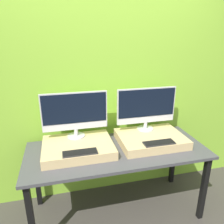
# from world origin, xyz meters

# --- Properties ---
(wall_back) EXTENTS (8.00, 0.04, 2.60)m
(wall_back) POSITION_xyz_m (0.00, 0.81, 1.30)
(wall_back) COLOR #8CC638
(wall_back) RESTS_ON ground_plane
(workbench) EXTENTS (1.79, 0.74, 0.77)m
(workbench) POSITION_xyz_m (0.00, 0.37, 0.69)
(workbench) COLOR #47474C
(workbench) RESTS_ON ground_plane
(wooden_riser_left) EXTENTS (0.67, 0.52, 0.09)m
(wooden_riser_left) POSITION_xyz_m (-0.38, 0.42, 0.81)
(wooden_riser_left) COLOR #D6B77F
(wooden_riser_left) RESTS_ON workbench
(monitor_left) EXTENTS (0.65, 0.18, 0.47)m
(monitor_left) POSITION_xyz_m (-0.38, 0.58, 1.11)
(monitor_left) COLOR silver
(monitor_left) RESTS_ON wooden_riser_left
(keyboard_left) EXTENTS (0.31, 0.11, 0.01)m
(keyboard_left) POSITION_xyz_m (-0.38, 0.23, 0.86)
(keyboard_left) COLOR #2D2D2D
(keyboard_left) RESTS_ON wooden_riser_left
(wooden_riser_right) EXTENTS (0.67, 0.52, 0.09)m
(wooden_riser_right) POSITION_xyz_m (0.38, 0.42, 0.81)
(wooden_riser_right) COLOR #D6B77F
(wooden_riser_right) RESTS_ON workbench
(monitor_right) EXTENTS (0.65, 0.18, 0.47)m
(monitor_right) POSITION_xyz_m (0.38, 0.58, 1.11)
(monitor_right) COLOR silver
(monitor_right) RESTS_ON wooden_riser_right
(keyboard_right) EXTENTS (0.31, 0.11, 0.01)m
(keyboard_right) POSITION_xyz_m (0.38, 0.23, 0.86)
(keyboard_right) COLOR #2D2D2D
(keyboard_right) RESTS_ON wooden_riser_right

